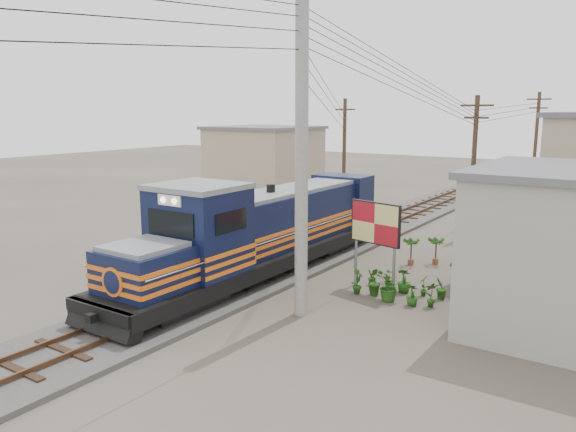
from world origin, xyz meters
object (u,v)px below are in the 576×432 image
Objects in this scene: locomotive at (262,233)px; vendor at (470,271)px; billboard at (375,226)px; market_umbrella at (482,228)px.

locomotive reaches higher than vendor.
billboard is 3.55m from vendor.
locomotive is 7.65m from vendor.
locomotive reaches higher than market_umbrella.
vendor is at bearing -89.11° from market_umbrella.
vendor is at bearing 33.93° from billboard.
market_umbrella is (3.00, 2.45, -0.15)m from billboard.
billboard is 1.21× the size of market_umbrella.
vendor is (0.02, -1.25, -1.29)m from market_umbrella.
market_umbrella is at bearing 51.49° from billboard.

